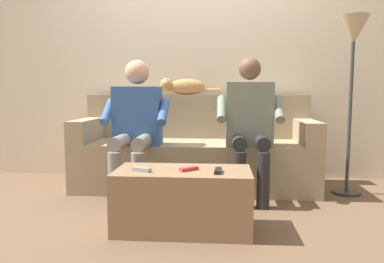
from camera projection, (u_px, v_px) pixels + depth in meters
name	position (u px, v px, depth m)	size (l,w,h in m)	color
ground_plane	(188.00, 211.00, 2.77)	(8.00, 8.00, 0.00)	brown
back_wall	(198.00, 52.00, 3.80)	(5.31, 0.06, 2.58)	beige
couch	(195.00, 153.00, 3.47)	(2.16, 0.76, 0.86)	#9E896B
coffee_table	(183.00, 200.00, 2.38)	(0.87, 0.43, 0.39)	#8C6B4C
person_left_seated	(249.00, 119.00, 3.05)	(0.54, 0.53, 1.17)	slate
person_right_seated	(136.00, 120.00, 3.09)	(0.55, 0.59, 1.16)	#335693
cat_on_backrest	(182.00, 86.00, 3.65)	(0.60, 0.13, 0.17)	#B7844C
remote_red	(189.00, 169.00, 2.33)	(0.13, 0.04, 0.02)	#B73333
remote_gray	(142.00, 170.00, 2.30)	(0.12, 0.04, 0.02)	gray
remote_black	(218.00, 171.00, 2.27)	(0.13, 0.04, 0.02)	black
floor_lamp	(353.00, 48.00, 3.10)	(0.24, 0.24, 1.52)	#2D2D2D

